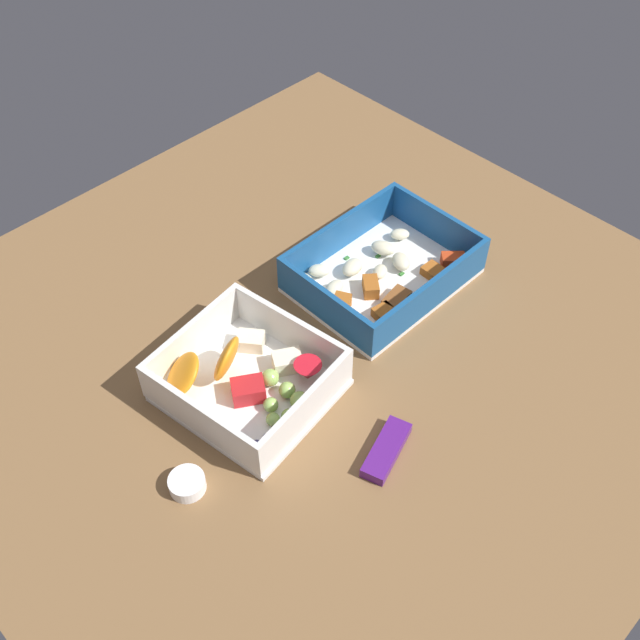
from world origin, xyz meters
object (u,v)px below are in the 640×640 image
Objects in this scene: fruit_bowl at (247,378)px; paper_cup_liner at (187,484)px; candy_bar at (386,450)px; pasta_container at (382,272)px.

paper_cup_liner is at bearing 21.69° from fruit_bowl.
paper_cup_liner reaches higher than candy_bar.
pasta_container is 23.35cm from candy_bar.
pasta_container is 1.13× the size of fruit_bowl.
fruit_bowl is 12.44cm from paper_cup_liner.
pasta_container is 5.71× the size of paper_cup_liner.
fruit_bowl is at bearing 2.77° from pasta_container.
candy_bar is at bearing 105.94° from fruit_bowl.
fruit_bowl is at bearing -158.31° from paper_cup_liner.
paper_cup_liner is at bearing -33.64° from candy_bar.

